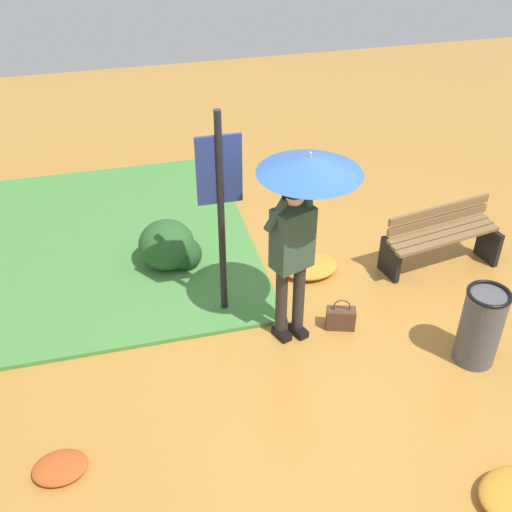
{
  "coord_description": "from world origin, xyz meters",
  "views": [
    {
      "loc": [
        -1.8,
        -4.65,
        4.4
      ],
      "look_at": [
        -0.56,
        0.26,
        0.85
      ],
      "focal_mm": 43.84,
      "sensor_mm": 36.0,
      "label": 1
    }
  ],
  "objects_px": {
    "person_with_umbrella": "(302,202)",
    "trash_bin": "(481,326)",
    "park_bench": "(441,237)",
    "info_sign_post": "(220,194)",
    "handbag": "(341,318)"
  },
  "relations": [
    {
      "from": "park_bench",
      "to": "trash_bin",
      "type": "bearing_deg",
      "value": -104.49
    },
    {
      "from": "park_bench",
      "to": "info_sign_post",
      "type": "bearing_deg",
      "value": -175.92
    },
    {
      "from": "park_bench",
      "to": "trash_bin",
      "type": "relative_size",
      "value": 1.68
    },
    {
      "from": "person_with_umbrella",
      "to": "trash_bin",
      "type": "bearing_deg",
      "value": -27.45
    },
    {
      "from": "info_sign_post",
      "to": "handbag",
      "type": "xyz_separation_m",
      "value": [
        1.12,
        -0.58,
        -1.32
      ]
    },
    {
      "from": "person_with_umbrella",
      "to": "info_sign_post",
      "type": "height_order",
      "value": "info_sign_post"
    },
    {
      "from": "trash_bin",
      "to": "info_sign_post",
      "type": "bearing_deg",
      "value": 149.03
    },
    {
      "from": "info_sign_post",
      "to": "park_bench",
      "type": "height_order",
      "value": "info_sign_post"
    },
    {
      "from": "person_with_umbrella",
      "to": "trash_bin",
      "type": "relative_size",
      "value": 2.45
    },
    {
      "from": "park_bench",
      "to": "trash_bin",
      "type": "xyz_separation_m",
      "value": [
        -0.4,
        -1.53,
        0.02
      ]
    },
    {
      "from": "info_sign_post",
      "to": "person_with_umbrella",
      "type": "bearing_deg",
      "value": -38.48
    },
    {
      "from": "person_with_umbrella",
      "to": "trash_bin",
      "type": "distance_m",
      "value": 2.11
    },
    {
      "from": "trash_bin",
      "to": "park_bench",
      "type": "bearing_deg",
      "value": 75.51
    },
    {
      "from": "handbag",
      "to": "person_with_umbrella",
      "type": "bearing_deg",
      "value": 172.35
    },
    {
      "from": "person_with_umbrella",
      "to": "park_bench",
      "type": "relative_size",
      "value": 1.46
    }
  ]
}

